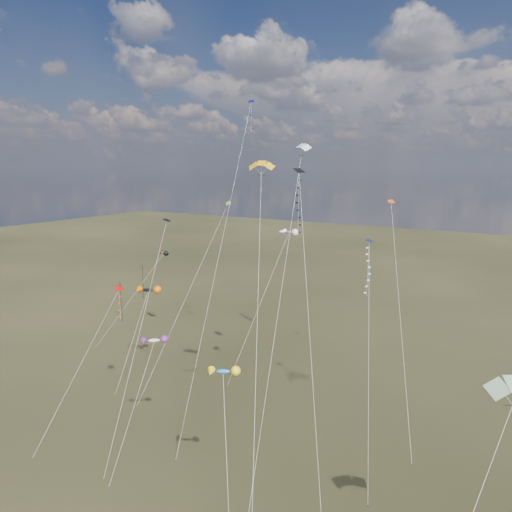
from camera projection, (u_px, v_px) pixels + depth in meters
The scene contains 17 objects.
ground at pixel (163, 474), 45.21m from camera, with size 400.00×400.00×0.00m, color black.
utility_pole_near at pixel (121, 301), 88.88m from camera, with size 1.40×0.20×8.00m.
utility_pole_far at pixel (143, 281), 104.70m from camera, with size 1.40×0.20×8.00m.
diamond_black_high at pixel (299, 215), 47.09m from camera, with size 9.81×13.95×29.78m.
diamond_navy_tall at pixel (246, 142), 59.90m from camera, with size 5.17×23.14×38.71m.
diamond_black_mid at pixel (148, 295), 50.00m from camera, with size 3.49×14.22×24.00m.
diamond_red_low at pixel (116, 311), 53.47m from camera, with size 2.10×12.33×16.08m.
diamond_navy_right at pixel (368, 277), 48.42m from camera, with size 4.87×11.61×22.39m.
diamond_orange_center at pixel (397, 275), 54.14m from camera, with size 8.08×15.47×25.77m.
parafoil_yellow at pixel (261, 165), 45.07m from camera, with size 13.15×22.42×30.89m.
parafoil_blue_white at pixel (301, 147), 51.18m from camera, with size 7.53×23.25×32.86m.
parafoil_tricolor at pixel (226, 204), 70.53m from camera, with size 1.98×21.87×25.03m.
novelty_black_orange at pixel (148, 290), 64.83m from camera, with size 3.42×8.65×13.31m.
novelty_orange_black at pixel (163, 253), 78.57m from camera, with size 8.21×10.97×15.82m.
novelty_white_purple at pixel (154, 341), 47.18m from camera, with size 2.35×8.46×12.67m.
novelty_redwhite_stripe at pixel (288, 233), 72.96m from camera, with size 4.24×18.17×20.26m.
novelty_blue_yellow at pixel (223, 372), 37.53m from camera, with size 6.06×7.02×13.80m.
Camera 1 is at (28.70, -29.65, 29.91)m, focal length 32.00 mm.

